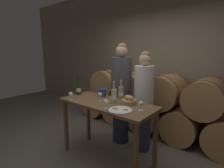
{
  "coord_description": "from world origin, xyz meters",
  "views": [
    {
      "loc": [
        1.6,
        -1.83,
        1.66
      ],
      "look_at": [
        0.0,
        0.12,
        1.16
      ],
      "focal_mm": 28.0,
      "sensor_mm": 36.0,
      "label": 1
    }
  ],
  "objects": [
    {
      "name": "blue_crock",
      "position": [
        -0.27,
        0.21,
        0.98
      ],
      "size": [
        0.12,
        0.12,
        0.12
      ],
      "color": "navy",
      "rests_on": "tasting_table"
    },
    {
      "name": "ground_plane",
      "position": [
        0.0,
        0.0,
        0.0
      ],
      "size": [
        10.0,
        10.0,
        0.0
      ],
      "primitive_type": "plane",
      "color": "#665E51"
    },
    {
      "name": "wine_bottle_red",
      "position": [
        -0.65,
        0.03,
        1.02
      ],
      "size": [
        0.08,
        0.08,
        0.31
      ],
      "color": "#193819",
      "rests_on": "tasting_table"
    },
    {
      "name": "person_left",
      "position": [
        -0.17,
        0.59,
        0.9
      ],
      "size": [
        0.35,
        0.35,
        1.77
      ],
      "color": "#2D334C",
      "rests_on": "ground_plane"
    },
    {
      "name": "wine_glass_right",
      "position": [
        0.56,
        0.0,
        1.0
      ],
      "size": [
        0.06,
        0.06,
        0.13
      ],
      "color": "white",
      "rests_on": "tasting_table"
    },
    {
      "name": "barrel_stack",
      "position": [
        0.0,
        1.39,
        0.56
      ],
      "size": [
        3.4,
        0.86,
        1.2
      ],
      "color": "#A87A47",
      "rests_on": "ground_plane"
    },
    {
      "name": "tasting_table",
      "position": [
        0.0,
        0.0,
        0.76
      ],
      "size": [
        1.45,
        0.62,
        0.91
      ],
      "color": "brown",
      "rests_on": "ground_plane"
    },
    {
      "name": "wine_glass_left",
      "position": [
        -0.13,
        -0.0,
        1.0
      ],
      "size": [
        0.06,
        0.06,
        0.13
      ],
      "color": "white",
      "rests_on": "tasting_table"
    },
    {
      "name": "wine_bottle_white",
      "position": [
        0.1,
        0.04,
        1.02
      ],
      "size": [
        0.08,
        0.08,
        0.31
      ],
      "color": "#ADBC7F",
      "rests_on": "tasting_table"
    },
    {
      "name": "cheese_plate",
      "position": [
        0.36,
        -0.16,
        0.92
      ],
      "size": [
        0.3,
        0.3,
        0.04
      ],
      "color": "white",
      "rests_on": "tasting_table"
    },
    {
      "name": "wine_bottle_rose",
      "position": [
        0.06,
        0.27,
        1.01
      ],
      "size": [
        0.08,
        0.08,
        0.3
      ],
      "color": "#BC8E93",
      "rests_on": "tasting_table"
    },
    {
      "name": "bread_basket",
      "position": [
        0.29,
        0.14,
        0.96
      ],
      "size": [
        0.2,
        0.2,
        0.12
      ],
      "color": "tan",
      "rests_on": "tasting_table"
    },
    {
      "name": "person_right",
      "position": [
        0.28,
        0.59,
        0.84
      ],
      "size": [
        0.31,
        0.31,
        1.64
      ],
      "color": "#2D334C",
      "rests_on": "ground_plane"
    },
    {
      "name": "wine_glass_far_left",
      "position": [
        -0.48,
        -0.26,
        1.0
      ],
      "size": [
        0.06,
        0.06,
        0.13
      ],
      "color": "white",
      "rests_on": "tasting_table"
    },
    {
      "name": "stone_wall_back",
      "position": [
        0.0,
        1.94,
        1.6
      ],
      "size": [
        10.0,
        0.12,
        3.2
      ],
      "color": "gray",
      "rests_on": "ground_plane"
    },
    {
      "name": "wine_glass_center",
      "position": [
        0.17,
        -0.22,
        1.0
      ],
      "size": [
        0.06,
        0.06,
        0.13
      ],
      "color": "white",
      "rests_on": "tasting_table"
    }
  ]
}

